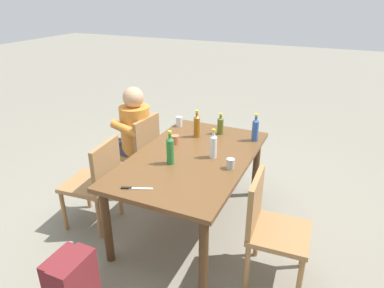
{
  "coord_description": "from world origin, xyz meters",
  "views": [
    {
      "loc": [
        2.53,
        1.13,
        2.1
      ],
      "look_at": [
        0.0,
        0.0,
        0.85
      ],
      "focal_mm": 32.33,
      "sensor_mm": 36.0,
      "label": 1
    }
  ],
  "objects_px": {
    "dining_table": "(192,164)",
    "bottle_blue": "(255,129)",
    "cup_terracotta": "(175,140)",
    "bottle_clear": "(213,145)",
    "cup_glass": "(179,121)",
    "bottle_amber": "(197,125)",
    "table_knife": "(134,188)",
    "person_in_white_shirt": "(130,133)",
    "bottle_olive": "(220,125)",
    "bottle_green": "(170,150)",
    "chair_far_right": "(269,224)",
    "chair_near_left": "(139,149)",
    "chair_near_right": "(97,179)",
    "backpack_by_near_side": "(75,287)",
    "backpack_by_far_side": "(65,283)",
    "cup_steel": "(230,164)"
  },
  "relations": [
    {
      "from": "dining_table",
      "to": "bottle_blue",
      "type": "relative_size",
      "value": 5.9
    },
    {
      "from": "bottle_blue",
      "to": "cup_terracotta",
      "type": "distance_m",
      "value": 0.79
    },
    {
      "from": "bottle_blue",
      "to": "dining_table",
      "type": "bearing_deg",
      "value": -36.19
    },
    {
      "from": "bottle_clear",
      "to": "bottle_blue",
      "type": "xyz_separation_m",
      "value": [
        -0.52,
        0.24,
        0.0
      ]
    },
    {
      "from": "bottle_blue",
      "to": "cup_glass",
      "type": "bearing_deg",
      "value": -93.1
    },
    {
      "from": "bottle_amber",
      "to": "table_knife",
      "type": "height_order",
      "value": "bottle_amber"
    },
    {
      "from": "cup_glass",
      "to": "person_in_white_shirt",
      "type": "bearing_deg",
      "value": -62.49
    },
    {
      "from": "bottle_olive",
      "to": "bottle_green",
      "type": "xyz_separation_m",
      "value": [
        0.8,
        -0.16,
        0.03
      ]
    },
    {
      "from": "bottle_blue",
      "to": "cup_glass",
      "type": "height_order",
      "value": "bottle_blue"
    },
    {
      "from": "chair_far_right",
      "to": "cup_glass",
      "type": "bearing_deg",
      "value": -128.91
    },
    {
      "from": "bottle_amber",
      "to": "cup_terracotta",
      "type": "xyz_separation_m",
      "value": [
        0.24,
        -0.12,
        -0.08
      ]
    },
    {
      "from": "table_knife",
      "to": "chair_near_left",
      "type": "bearing_deg",
      "value": -148.78
    },
    {
      "from": "chair_near_right",
      "to": "bottle_blue",
      "type": "relative_size",
      "value": 3.13
    },
    {
      "from": "dining_table",
      "to": "cup_glass",
      "type": "xyz_separation_m",
      "value": [
        -0.62,
        -0.43,
        0.14
      ]
    },
    {
      "from": "chair_near_right",
      "to": "bottle_amber",
      "type": "bearing_deg",
      "value": 140.02
    },
    {
      "from": "chair_near_left",
      "to": "dining_table",
      "type": "bearing_deg",
      "value": 65.65
    },
    {
      "from": "bottle_amber",
      "to": "chair_near_right",
      "type": "bearing_deg",
      "value": -39.98
    },
    {
      "from": "person_in_white_shirt",
      "to": "backpack_by_near_side",
      "type": "height_order",
      "value": "person_in_white_shirt"
    },
    {
      "from": "bottle_blue",
      "to": "cup_glass",
      "type": "xyz_separation_m",
      "value": [
        -0.05,
        -0.85,
        -0.07
      ]
    },
    {
      "from": "cup_terracotta",
      "to": "backpack_by_far_side",
      "type": "bearing_deg",
      "value": -5.92
    },
    {
      "from": "bottle_clear",
      "to": "bottle_amber",
      "type": "bearing_deg",
      "value": -139.46
    },
    {
      "from": "chair_near_right",
      "to": "bottle_olive",
      "type": "xyz_separation_m",
      "value": [
        -0.96,
        0.85,
        0.33
      ]
    },
    {
      "from": "table_knife",
      "to": "person_in_white_shirt",
      "type": "bearing_deg",
      "value": -144.76
    },
    {
      "from": "chair_near_left",
      "to": "chair_far_right",
      "type": "xyz_separation_m",
      "value": [
        0.74,
        1.6,
        0.0
      ]
    },
    {
      "from": "bottle_olive",
      "to": "bottle_clear",
      "type": "relative_size",
      "value": 0.82
    },
    {
      "from": "chair_far_right",
      "to": "backpack_by_far_side",
      "type": "xyz_separation_m",
      "value": [
        0.88,
        -1.21,
        -0.27
      ]
    },
    {
      "from": "backpack_by_near_side",
      "to": "bottle_green",
      "type": "bearing_deg",
      "value": 168.88
    },
    {
      "from": "chair_near_right",
      "to": "cup_steel",
      "type": "bearing_deg",
      "value": 103.35
    },
    {
      "from": "chair_near_right",
      "to": "person_in_white_shirt",
      "type": "relative_size",
      "value": 0.74
    },
    {
      "from": "bottle_blue",
      "to": "backpack_by_far_side",
      "type": "bearing_deg",
      "value": -24.43
    },
    {
      "from": "bottle_green",
      "to": "table_knife",
      "type": "xyz_separation_m",
      "value": [
        0.48,
        -0.06,
        -0.13
      ]
    },
    {
      "from": "bottle_olive",
      "to": "bottle_blue",
      "type": "xyz_separation_m",
      "value": [
        0.02,
        0.37,
        0.02
      ]
    },
    {
      "from": "bottle_amber",
      "to": "bottle_clear",
      "type": "relative_size",
      "value": 1.04
    },
    {
      "from": "cup_glass",
      "to": "backpack_by_far_side",
      "type": "bearing_deg",
      "value": 0.59
    },
    {
      "from": "cup_steel",
      "to": "cup_terracotta",
      "type": "relative_size",
      "value": 1.06
    },
    {
      "from": "backpack_by_near_side",
      "to": "chair_near_right",
      "type": "bearing_deg",
      "value": -151.7
    },
    {
      "from": "cup_glass",
      "to": "chair_near_right",
      "type": "bearing_deg",
      "value": -20.77
    },
    {
      "from": "bottle_amber",
      "to": "bottle_green",
      "type": "distance_m",
      "value": 0.63
    },
    {
      "from": "person_in_white_shirt",
      "to": "bottle_amber",
      "type": "xyz_separation_m",
      "value": [
        -0.06,
        0.77,
        0.19
      ]
    },
    {
      "from": "bottle_blue",
      "to": "backpack_by_far_side",
      "type": "relative_size",
      "value": 0.61
    },
    {
      "from": "bottle_green",
      "to": "chair_far_right",
      "type": "bearing_deg",
      "value": 79.4
    },
    {
      "from": "cup_terracotta",
      "to": "table_knife",
      "type": "relative_size",
      "value": 0.36
    },
    {
      "from": "person_in_white_shirt",
      "to": "chair_near_right",
      "type": "bearing_deg",
      "value": 8.49
    },
    {
      "from": "chair_near_right",
      "to": "bottle_blue",
      "type": "distance_m",
      "value": 1.58
    },
    {
      "from": "chair_near_left",
      "to": "bottle_clear",
      "type": "relative_size",
      "value": 3.23
    },
    {
      "from": "bottle_amber",
      "to": "bottle_green",
      "type": "bearing_deg",
      "value": 2.49
    },
    {
      "from": "bottle_blue",
      "to": "cup_glass",
      "type": "distance_m",
      "value": 0.85
    },
    {
      "from": "bottle_amber",
      "to": "cup_glass",
      "type": "distance_m",
      "value": 0.35
    },
    {
      "from": "bottle_clear",
      "to": "bottle_green",
      "type": "bearing_deg",
      "value": -48.32
    },
    {
      "from": "chair_near_left",
      "to": "bottle_olive",
      "type": "xyz_separation_m",
      "value": [
        -0.24,
        0.85,
        0.33
      ]
    }
  ]
}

